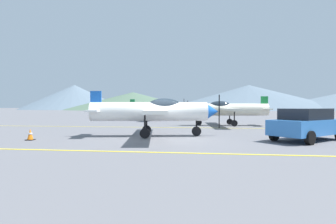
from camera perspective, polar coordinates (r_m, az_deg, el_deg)
name	(u,v)px	position (r m, az deg, el deg)	size (l,w,h in m)	color
ground_plane	(162,139)	(13.99, -1.28, -5.86)	(400.00, 400.00, 0.00)	slate
apron_line_near	(147,152)	(10.11, -4.63, -8.61)	(80.00, 0.16, 0.01)	yellow
apron_line_far	(176,128)	(21.38, 1.67, -3.36)	(80.00, 0.16, 0.01)	yellow
airplane_near	(154,111)	(15.31, -2.99, 0.25)	(7.60, 8.70, 2.60)	white
airplane_mid	(226,109)	(24.20, 12.45, 0.61)	(7.56, 8.70, 2.60)	silver
airplane_far	(158,108)	(32.96, -2.23, 0.82)	(7.58, 8.71, 2.60)	#33478C
car_sedan	(307,124)	(15.06, 27.69, -2.28)	(4.42, 4.18, 1.62)	#3372BF
traffic_cone_front	(272,127)	(19.67, 21.43, -3.03)	(0.36, 0.36, 0.59)	black
traffic_cone_side	(30,135)	(15.26, -27.52, -4.32)	(0.36, 0.36, 0.59)	black
hill_left	(75,97)	(146.27, -19.47, 3.03)	(53.08, 53.08, 12.69)	slate
hill_centerleft	(133,101)	(128.82, -7.53, 2.38)	(64.84, 64.84, 8.37)	#4C6651
hill_centerright	(249,97)	(141.06, 16.94, 3.06)	(87.54, 87.54, 12.39)	slate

